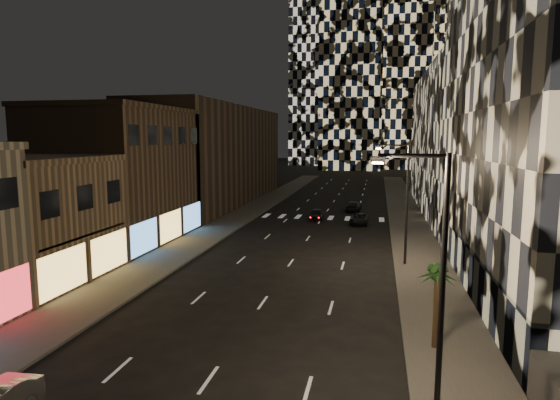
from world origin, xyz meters
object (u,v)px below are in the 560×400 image
at_px(car_dark_midlane, 317,214).
at_px(palm_tree, 437,280).
at_px(streetlight_near, 435,269).
at_px(streetlight_far, 404,195).
at_px(car_dark_oncoming, 354,206).
at_px(car_dark_rightlane, 359,219).

height_order(car_dark_midlane, palm_tree, palm_tree).
distance_m(streetlight_near, streetlight_far, 20.00).
bearing_deg(palm_tree, car_dark_oncoming, 98.08).
xyz_separation_m(car_dark_midlane, car_dark_rightlane, (4.99, -1.75, -0.06)).
bearing_deg(car_dark_rightlane, streetlight_near, -82.25).
height_order(car_dark_midlane, car_dark_rightlane, car_dark_midlane).
height_order(streetlight_near, palm_tree, streetlight_near).
bearing_deg(car_dark_oncoming, streetlight_far, 103.37).
bearing_deg(car_dark_rightlane, car_dark_midlane, 162.45).
relative_size(streetlight_far, car_dark_rightlane, 2.17).
relative_size(car_dark_oncoming, palm_tree, 1.14).
bearing_deg(palm_tree, streetlight_far, 93.17).
bearing_deg(streetlight_near, car_dark_oncoming, 96.13).
height_order(streetlight_far, car_dark_oncoming, streetlight_far).
xyz_separation_m(streetlight_near, palm_tree, (0.80, 5.61, -2.02)).
bearing_deg(streetlight_near, car_dark_midlane, 103.00).
xyz_separation_m(streetlight_near, car_dark_oncoming, (-4.94, 45.99, -4.71)).
bearing_deg(car_dark_rightlane, streetlight_far, -75.18).
bearing_deg(streetlight_near, streetlight_far, 90.00).
bearing_deg(palm_tree, streetlight_near, -98.09).
height_order(streetlight_near, streetlight_far, same).
height_order(streetlight_far, car_dark_rightlane, streetlight_far).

